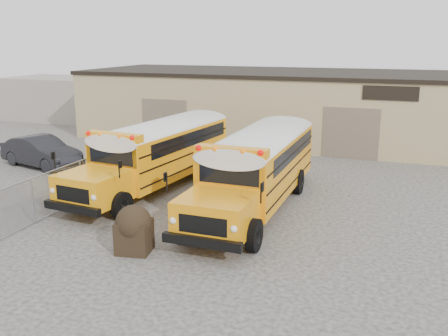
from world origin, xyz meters
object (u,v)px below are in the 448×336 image
(school_bus_left, at_px, (220,127))
(car_dark, at_px, (41,152))
(tarp_bundle, at_px, (134,228))
(school_bus_right, at_px, (293,135))

(school_bus_left, xyz_separation_m, car_dark, (-8.46, -5.31, -0.98))
(school_bus_left, relative_size, tarp_bundle, 6.79)
(school_bus_right, height_order, tarp_bundle, school_bus_right)
(school_bus_right, height_order, car_dark, school_bus_right)
(school_bus_right, xyz_separation_m, car_dark, (-13.02, -4.31, -1.02))
(school_bus_left, bearing_deg, car_dark, -147.90)
(tarp_bundle, relative_size, car_dark, 0.32)
(car_dark, bearing_deg, school_bus_right, -57.94)
(school_bus_left, bearing_deg, tarp_bundle, -81.20)
(school_bus_left, relative_size, school_bus_right, 1.00)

